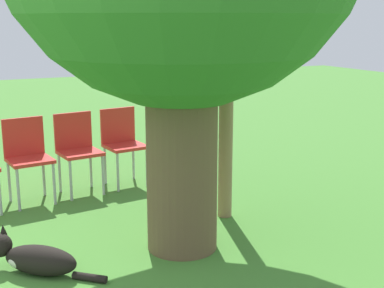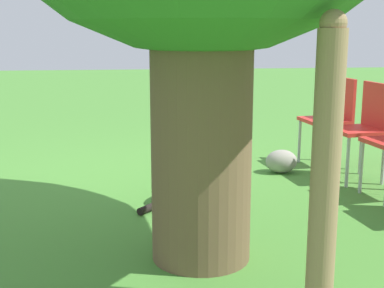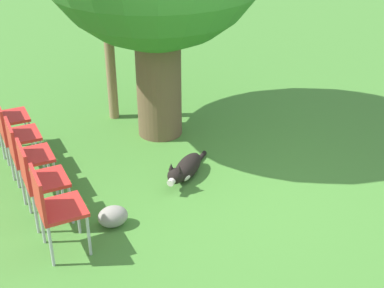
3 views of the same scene
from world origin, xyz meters
name	(u,v)px [view 1 (image 1 of 3)]	position (x,y,z in m)	size (l,w,h in m)	color
dog	(33,258)	(-0.39, 0.15, 0.13)	(0.76, 0.83, 0.35)	black
fence_post	(226,144)	(-0.84, 2.12, 0.75)	(0.14, 0.14, 1.48)	#937551
red_chair_2	(27,153)	(-2.17, 0.42, 0.54)	(0.47, 0.49, 0.91)	red
red_chair_3	(77,146)	(-2.26, 0.99, 0.54)	(0.47, 0.49, 0.91)	red
red_chair_4	(122,140)	(-2.35, 1.55, 0.54)	(0.47, 0.49, 0.91)	red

